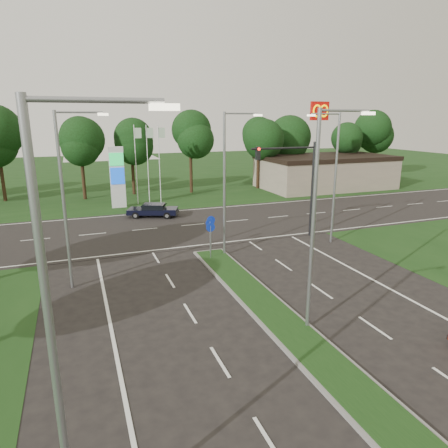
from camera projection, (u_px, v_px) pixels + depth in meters
name	position (u px, v px, depth m)	size (l,w,h in m)	color
ground	(397.00, 435.00, 11.22)	(160.00, 160.00, 0.00)	black
verge_far	(130.00, 177.00, 61.01)	(160.00, 50.00, 0.02)	#163411
cross_road	(181.00, 226.00, 32.95)	(160.00, 12.00, 0.02)	black
median_kerb	(317.00, 356.00, 14.83)	(2.00, 26.00, 0.12)	slate
commercial_building	(325.00, 172.00, 50.75)	(16.00, 9.00, 4.00)	gray
streetlight_median_near	(318.00, 211.00, 15.69)	(2.53, 0.22, 9.00)	gray
streetlight_median_far	(227.00, 177.00, 24.74)	(2.53, 0.22, 9.00)	gray
streetlight_left_near	(62.00, 323.00, 7.11)	(2.53, 0.22, 9.00)	gray
streetlight_left_far	(67.00, 192.00, 19.78)	(2.53, 0.22, 9.00)	gray
streetlight_right_far	(333.00, 172.00, 27.38)	(2.53, 0.22, 9.00)	gray
traffic_signal	(297.00, 175.00, 28.76)	(5.10, 0.42, 7.00)	black
median_signs	(211.00, 229.00, 25.63)	(1.16, 1.76, 2.38)	gray
gas_pylon	(119.00, 176.00, 39.04)	(5.80, 1.26, 8.00)	silver
mcdonalds_sign	(319.00, 124.00, 44.21)	(2.20, 0.47, 10.40)	silver
treeline_far	(145.00, 134.00, 45.66)	(6.00, 6.00, 9.90)	black
navy_sedan	(153.00, 210.00, 35.87)	(4.71, 3.27, 1.20)	black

